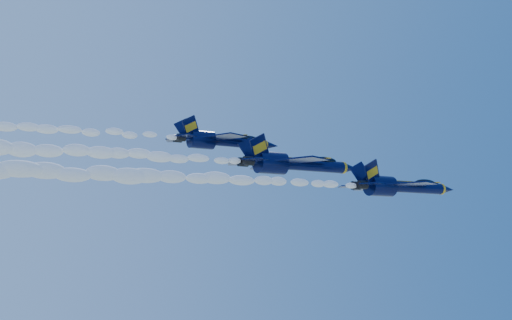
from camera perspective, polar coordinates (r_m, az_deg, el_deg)
jet_lead at (r=88.01m, az=12.71°, el=-2.30°), size 17.58×14.42×6.53m
smoke_trail_jet_lead at (r=69.53m, az=-8.76°, el=-1.45°), size 53.99×2.24×2.02m
jet_second at (r=90.26m, az=3.48°, el=-0.33°), size 19.84×16.27×7.37m
smoke_trail_jet_second at (r=76.82m, az=-19.23°, el=0.95°), size 53.99×2.53×2.28m
jet_third at (r=92.58m, az=-3.02°, el=1.72°), size 16.74×13.73×6.22m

